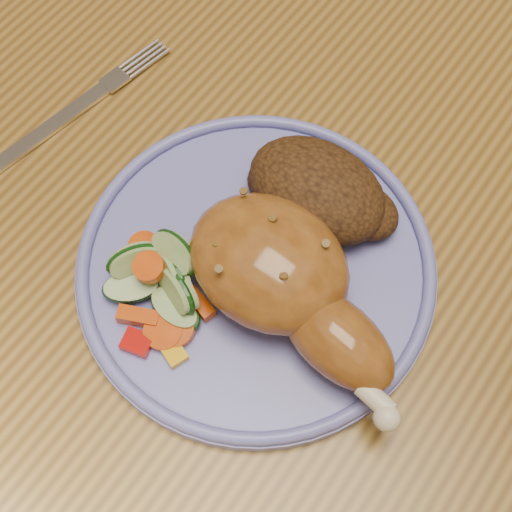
# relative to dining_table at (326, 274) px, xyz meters

# --- Properties ---
(ground) EXTENTS (4.00, 4.00, 0.00)m
(ground) POSITION_rel_dining_table_xyz_m (0.00, 0.00, -0.67)
(ground) COLOR brown
(ground) RESTS_ON ground
(dining_table) EXTENTS (0.90, 1.40, 0.75)m
(dining_table) POSITION_rel_dining_table_xyz_m (0.00, 0.00, 0.00)
(dining_table) COLOR olive
(dining_table) RESTS_ON ground
(plate) EXTENTS (0.27, 0.27, 0.01)m
(plate) POSITION_rel_dining_table_xyz_m (-0.03, -0.06, 0.09)
(plate) COLOR #6365B4
(plate) RESTS_ON dining_table
(plate_rim) EXTENTS (0.27, 0.27, 0.01)m
(plate_rim) POSITION_rel_dining_table_xyz_m (-0.03, -0.06, 0.10)
(plate_rim) COLOR #6365B4
(plate_rim) RESTS_ON plate
(chicken_leg) EXTENTS (0.19, 0.10, 0.06)m
(chicken_leg) POSITION_rel_dining_table_xyz_m (0.00, -0.07, 0.13)
(chicken_leg) COLOR brown
(chicken_leg) RESTS_ON plate
(rice_pilaf) EXTENTS (0.12, 0.08, 0.05)m
(rice_pilaf) POSITION_rel_dining_table_xyz_m (-0.02, 0.01, 0.11)
(rice_pilaf) COLOR #3E240F
(rice_pilaf) RESTS_ON plate
(vegetable_pile) EXTENTS (0.10, 0.10, 0.05)m
(vegetable_pile) POSITION_rel_dining_table_xyz_m (-0.07, -0.12, 0.11)
(vegetable_pile) COLOR #A50A05
(vegetable_pile) RESTS_ON plate
(fork) EXTENTS (0.04, 0.16, 0.00)m
(fork) POSITION_rel_dining_table_xyz_m (-0.24, -0.04, 0.09)
(fork) COLOR silver
(fork) RESTS_ON dining_table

